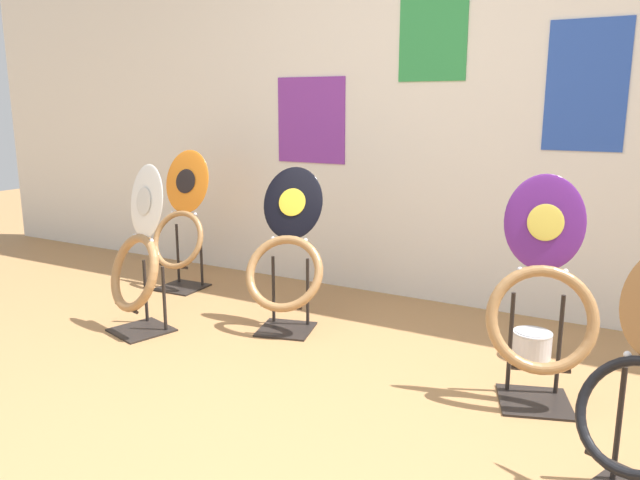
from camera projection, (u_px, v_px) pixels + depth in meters
name	position (u px, v px, depth m)	size (l,w,h in m)	color
ground_plane	(226.00, 477.00, 2.05)	(14.00, 14.00, 0.00)	#A37547
wall_back	(450.00, 86.00, 3.60)	(8.00, 0.07, 2.60)	silver
toilet_seat_display_purple_note	(542.00, 301.00, 2.46)	(0.47, 0.36, 0.93)	black
toilet_seat_display_orange_sun	(182.00, 222.00, 4.07)	(0.40, 0.32, 0.91)	black
toilet_seat_display_jazz_black	(287.00, 258.00, 3.31)	(0.48, 0.48, 0.87)	black
toilet_seat_display_white_plain	(138.00, 257.00, 3.28)	(0.45, 0.35, 0.89)	black
paint_can	(532.00, 343.00, 3.00)	(0.19, 0.19, 0.13)	silver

